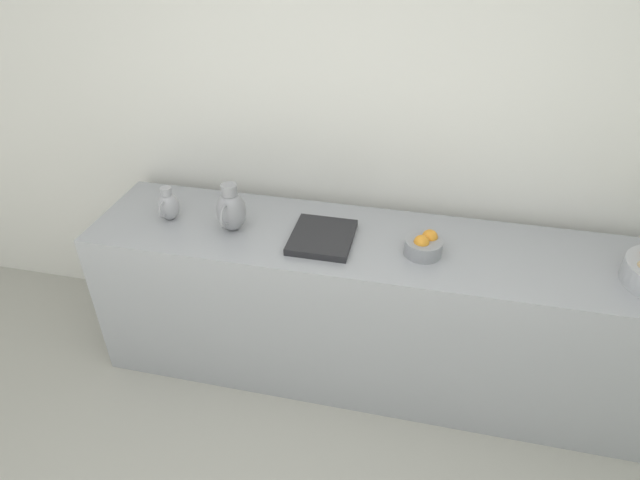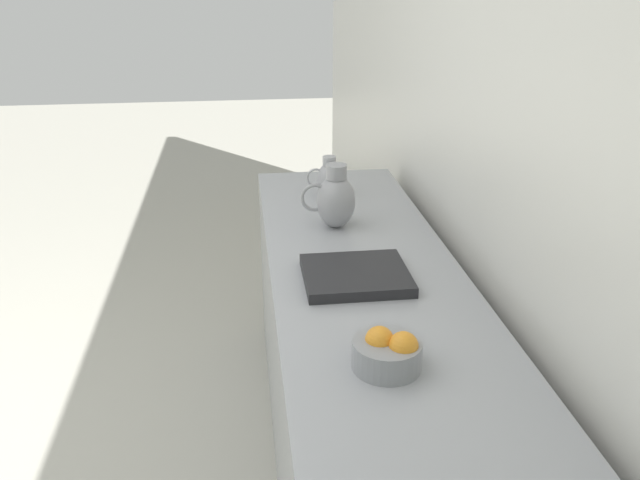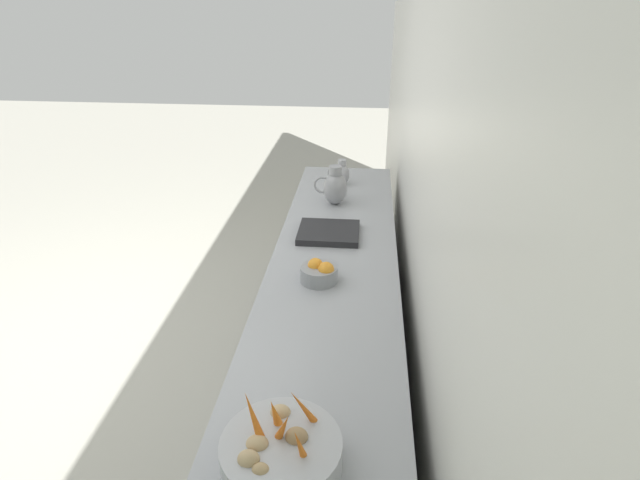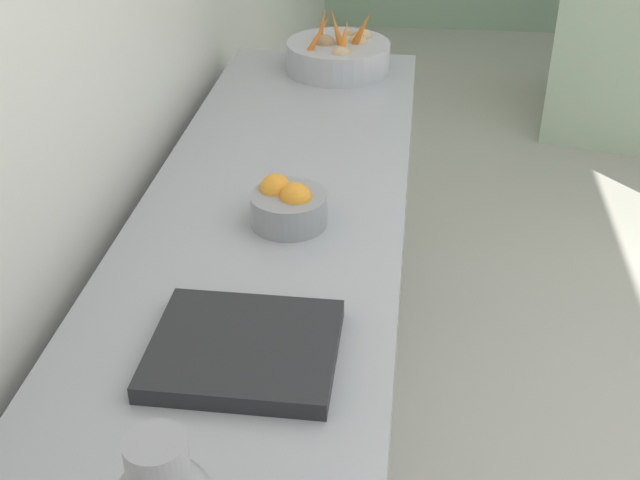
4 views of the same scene
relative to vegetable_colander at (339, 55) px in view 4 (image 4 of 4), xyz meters
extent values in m
cube|color=#9EA0A5|center=(-0.07, -1.27, -0.50)|extent=(0.65, 2.93, 0.89)
cylinder|color=#ADAFB5|center=(0.00, 0.00, -0.01)|extent=(0.35, 0.35, 0.10)
torus|color=#ADAFB5|center=(0.00, 0.00, -0.05)|extent=(0.21, 0.21, 0.01)
cone|color=orange|center=(-0.06, -0.08, 0.09)|extent=(0.10, 0.04, 0.15)
cone|color=orange|center=(0.02, -0.06, 0.08)|extent=(0.06, 0.06, 0.12)
cone|color=orange|center=(-0.01, -0.01, 0.09)|extent=(0.08, 0.07, 0.14)
cone|color=orange|center=(0.08, -0.02, 0.09)|extent=(0.10, 0.10, 0.16)
cone|color=orange|center=(-0.06, 0.04, 0.08)|extent=(0.06, 0.05, 0.13)
ellipsoid|color=tan|center=(0.06, 0.01, 0.04)|extent=(0.06, 0.06, 0.05)
ellipsoid|color=tan|center=(0.02, -0.11, 0.04)|extent=(0.06, 0.05, 0.05)
ellipsoid|color=#9E7F56|center=(-0.04, -0.02, 0.05)|extent=(0.07, 0.06, 0.06)
ellipsoid|color=tan|center=(0.04, 0.09, 0.04)|extent=(0.05, 0.04, 0.04)
ellipsoid|color=tan|center=(0.08, 0.07, 0.05)|extent=(0.06, 0.05, 0.05)
cylinder|color=gray|center=(-0.01, -1.05, -0.02)|extent=(0.18, 0.18, 0.08)
sphere|color=orange|center=(0.01, -1.06, 0.02)|extent=(0.07, 0.07, 0.07)
sphere|color=orange|center=(-0.04, -1.02, 0.02)|extent=(0.08, 0.08, 0.08)
cylinder|color=#939399|center=(-0.02, -2.01, 0.17)|extent=(0.08, 0.08, 0.06)
cube|color=#232326|center=(-0.02, -1.54, -0.04)|extent=(0.34, 0.30, 0.04)
camera|label=1|loc=(2.13, -1.07, 1.41)|focal=29.94mm
camera|label=2|loc=(0.33, 0.31, 0.90)|focal=36.05mm
camera|label=3|loc=(-0.21, 1.00, 1.19)|focal=28.25mm
camera|label=4|loc=(0.27, -2.69, 0.92)|focal=46.11mm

